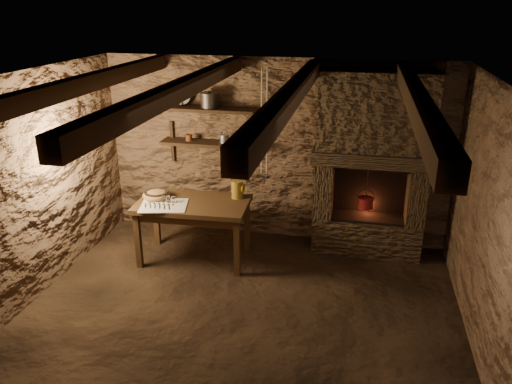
% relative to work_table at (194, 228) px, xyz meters
% --- Properties ---
extents(floor, '(4.50, 4.50, 0.00)m').
position_rel_work_table_xyz_m(floor, '(0.84, -1.10, -0.41)').
color(floor, black).
rests_on(floor, ground).
extents(back_wall, '(4.50, 0.04, 2.40)m').
position_rel_work_table_xyz_m(back_wall, '(0.84, 0.90, 0.79)').
color(back_wall, '#483022').
rests_on(back_wall, floor).
extents(front_wall, '(4.50, 0.04, 2.40)m').
position_rel_work_table_xyz_m(front_wall, '(0.84, -3.10, 0.79)').
color(front_wall, '#483022').
rests_on(front_wall, floor).
extents(left_wall, '(0.04, 4.00, 2.40)m').
position_rel_work_table_xyz_m(left_wall, '(-1.41, -1.10, 0.79)').
color(left_wall, '#483022').
rests_on(left_wall, floor).
extents(right_wall, '(0.04, 4.00, 2.40)m').
position_rel_work_table_xyz_m(right_wall, '(3.09, -1.10, 0.79)').
color(right_wall, '#483022').
rests_on(right_wall, floor).
extents(ceiling, '(4.50, 4.00, 0.04)m').
position_rel_work_table_xyz_m(ceiling, '(0.84, -1.10, 1.99)').
color(ceiling, black).
rests_on(ceiling, back_wall).
extents(beam_far_left, '(0.14, 3.95, 0.16)m').
position_rel_work_table_xyz_m(beam_far_left, '(-0.66, -1.10, 1.90)').
color(beam_far_left, black).
rests_on(beam_far_left, ceiling).
extents(beam_mid_left, '(0.14, 3.95, 0.16)m').
position_rel_work_table_xyz_m(beam_mid_left, '(0.34, -1.10, 1.90)').
color(beam_mid_left, black).
rests_on(beam_mid_left, ceiling).
extents(beam_mid_right, '(0.14, 3.95, 0.16)m').
position_rel_work_table_xyz_m(beam_mid_right, '(1.34, -1.10, 1.90)').
color(beam_mid_right, black).
rests_on(beam_mid_right, ceiling).
extents(beam_far_right, '(0.14, 3.95, 0.16)m').
position_rel_work_table_xyz_m(beam_far_right, '(2.34, -1.10, 1.90)').
color(beam_far_right, black).
rests_on(beam_far_right, ceiling).
extents(shelf_lower, '(1.25, 0.30, 0.04)m').
position_rel_work_table_xyz_m(shelf_lower, '(-0.01, 0.74, 0.89)').
color(shelf_lower, black).
rests_on(shelf_lower, back_wall).
extents(shelf_upper, '(1.25, 0.30, 0.04)m').
position_rel_work_table_xyz_m(shelf_upper, '(-0.01, 0.74, 1.34)').
color(shelf_upper, black).
rests_on(shelf_upper, back_wall).
extents(hearth, '(1.43, 0.51, 2.30)m').
position_rel_work_table_xyz_m(hearth, '(2.09, 0.67, 0.81)').
color(hearth, '#34261A').
rests_on(hearth, floor).
extents(work_table, '(1.38, 0.83, 0.77)m').
position_rel_work_table_xyz_m(work_table, '(0.00, 0.00, 0.00)').
color(work_table, '#301F11').
rests_on(work_table, floor).
extents(linen_cloth, '(0.63, 0.55, 0.01)m').
position_rel_work_table_xyz_m(linen_cloth, '(-0.29, -0.20, 0.36)').
color(linen_cloth, beige).
rests_on(linen_cloth, work_table).
extents(pewter_cutlery_row, '(0.48, 0.27, 0.01)m').
position_rel_work_table_xyz_m(pewter_cutlery_row, '(-0.29, -0.21, 0.37)').
color(pewter_cutlery_row, gray).
rests_on(pewter_cutlery_row, linen_cloth).
extents(drinking_glasses, '(0.17, 0.05, 0.07)m').
position_rel_work_table_xyz_m(drinking_glasses, '(-0.28, -0.09, 0.40)').
color(drinking_glasses, white).
rests_on(drinking_glasses, linen_cloth).
extents(stoneware_jug, '(0.19, 0.19, 0.50)m').
position_rel_work_table_xyz_m(stoneware_jug, '(0.50, 0.25, 0.57)').
color(stoneware_jug, olive).
rests_on(stoneware_jug, work_table).
extents(wooden_bowl, '(0.43, 0.43, 0.12)m').
position_rel_work_table_xyz_m(wooden_bowl, '(-0.47, 0.02, 0.39)').
color(wooden_bowl, olive).
rests_on(wooden_bowl, work_table).
extents(iron_stockpot, '(0.25, 0.25, 0.17)m').
position_rel_work_table_xyz_m(iron_stockpot, '(0.02, 0.74, 1.44)').
color(iron_stockpot, '#312E2B').
rests_on(iron_stockpot, shelf_upper).
extents(tin_pan, '(0.24, 0.15, 0.23)m').
position_rel_work_table_xyz_m(tin_pan, '(-0.36, 0.84, 1.47)').
color(tin_pan, '#A4A49F').
rests_on(tin_pan, shelf_upper).
extents(small_kettle, '(0.19, 0.16, 0.17)m').
position_rel_work_table_xyz_m(small_kettle, '(0.21, 0.74, 0.96)').
color(small_kettle, '#A4A49F').
rests_on(small_kettle, shelf_lower).
extents(rusty_tin, '(0.10, 0.10, 0.08)m').
position_rel_work_table_xyz_m(rusty_tin, '(-0.28, 0.74, 0.95)').
color(rusty_tin, '#5E2A12').
rests_on(rusty_tin, shelf_lower).
extents(red_pot, '(0.22, 0.22, 0.54)m').
position_rel_work_table_xyz_m(red_pot, '(2.05, 0.62, 0.28)').
color(red_pot, maroon).
rests_on(red_pot, hearth).
extents(hanging_ropes, '(0.08, 0.08, 1.20)m').
position_rel_work_table_xyz_m(hanging_ropes, '(0.89, -0.05, 1.39)').
color(hanging_ropes, beige).
rests_on(hanging_ropes, ceiling).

